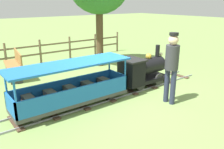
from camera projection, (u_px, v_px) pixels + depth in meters
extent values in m
plane|color=#75934C|center=(116.00, 94.00, 5.93)|extent=(60.00, 60.00, 0.00)
cube|color=gray|center=(100.00, 94.00, 5.91)|extent=(0.02, 6.40, 0.04)
cube|color=gray|center=(112.00, 100.00, 5.54)|extent=(0.02, 6.40, 0.04)
cube|color=#4C3828|center=(16.00, 123.00, 4.49)|extent=(0.73, 0.14, 0.03)
cube|color=#4C3828|center=(51.00, 113.00, 4.90)|extent=(0.73, 0.14, 0.03)
cube|color=#4C3828|center=(80.00, 104.00, 5.31)|extent=(0.73, 0.14, 0.03)
cube|color=#4C3828|center=(106.00, 97.00, 5.73)|extent=(0.73, 0.14, 0.03)
cube|color=#4C3828|center=(127.00, 90.00, 6.14)|extent=(0.73, 0.14, 0.03)
cube|color=#4C3828|center=(147.00, 85.00, 6.55)|extent=(0.73, 0.14, 0.03)
cube|color=#4C3828|center=(163.00, 80.00, 6.96)|extent=(0.73, 0.14, 0.03)
cube|color=#4C3828|center=(178.00, 75.00, 7.37)|extent=(0.73, 0.14, 0.03)
cube|color=black|center=(144.00, 79.00, 6.42)|extent=(0.61, 1.40, 0.10)
cylinder|color=black|center=(149.00, 66.00, 6.43)|extent=(0.44, 0.85, 0.44)
cylinder|color=#B7932D|center=(160.00, 63.00, 6.68)|extent=(0.37, 0.02, 0.37)
cylinder|color=black|center=(158.00, 51.00, 6.49)|extent=(0.12, 0.12, 0.32)
sphere|color=#B7932D|center=(149.00, 56.00, 6.32)|extent=(0.16, 0.16, 0.16)
cube|color=black|center=(131.00, 71.00, 6.05)|extent=(0.61, 0.45, 0.55)
cube|color=black|center=(131.00, 60.00, 5.96)|extent=(0.69, 0.53, 0.04)
sphere|color=#F2EAB2|center=(161.00, 54.00, 6.62)|extent=(0.10, 0.10, 0.10)
cylinder|color=#2D2D2D|center=(146.00, 75.00, 6.81)|extent=(0.05, 0.32, 0.32)
cylinder|color=#2D2D2D|center=(159.00, 79.00, 6.44)|extent=(0.05, 0.32, 0.32)
cylinder|color=#2D2D2D|center=(128.00, 80.00, 6.40)|extent=(0.05, 0.32, 0.32)
cylinder|color=#2D2D2D|center=(141.00, 84.00, 6.04)|extent=(0.05, 0.32, 0.32)
cube|color=#3F3F3F|center=(73.00, 100.00, 5.15)|extent=(0.69, 2.60, 0.08)
cube|color=blue|center=(65.00, 86.00, 5.33)|extent=(0.04, 2.60, 0.35)
cube|color=blue|center=(79.00, 95.00, 4.85)|extent=(0.04, 2.60, 0.35)
cube|color=blue|center=(118.00, 79.00, 5.83)|extent=(0.69, 0.04, 0.35)
cube|color=blue|center=(11.00, 106.00, 4.35)|extent=(0.69, 0.04, 0.35)
cylinder|color=blue|center=(109.00, 69.00, 5.99)|extent=(0.04, 0.04, 0.75)
cylinder|color=blue|center=(125.00, 75.00, 5.52)|extent=(0.04, 0.04, 0.75)
cylinder|color=blue|center=(7.00, 90.00, 4.54)|extent=(0.04, 0.04, 0.75)
cylinder|color=blue|center=(16.00, 101.00, 4.07)|extent=(0.04, 0.04, 0.75)
cube|color=blue|center=(71.00, 64.00, 4.91)|extent=(0.79, 2.70, 0.04)
cube|color=brown|center=(30.00, 103.00, 4.57)|extent=(0.53, 0.20, 0.24)
cube|color=brown|center=(52.00, 98.00, 4.84)|extent=(0.53, 0.20, 0.24)
cube|color=brown|center=(72.00, 93.00, 5.11)|extent=(0.53, 0.20, 0.24)
cube|color=brown|center=(90.00, 88.00, 5.37)|extent=(0.53, 0.20, 0.24)
cube|color=brown|center=(106.00, 84.00, 5.64)|extent=(0.53, 0.20, 0.24)
cylinder|color=#262626|center=(100.00, 88.00, 5.87)|extent=(0.04, 0.24, 0.24)
cylinder|color=#262626|center=(112.00, 94.00, 5.50)|extent=(0.04, 0.24, 0.24)
cylinder|color=#262626|center=(28.00, 107.00, 4.82)|extent=(0.04, 0.24, 0.24)
cylinder|color=#262626|center=(36.00, 116.00, 4.45)|extent=(0.04, 0.24, 0.24)
cylinder|color=#282D47|center=(167.00, 85.00, 5.39)|extent=(0.12, 0.12, 0.80)
cylinder|color=#282D47|center=(173.00, 87.00, 5.25)|extent=(0.12, 0.12, 0.80)
cylinder|color=#333338|center=(172.00, 58.00, 5.12)|extent=(0.30, 0.30, 0.55)
sphere|color=beige|center=(174.00, 40.00, 5.00)|extent=(0.22, 0.22, 0.22)
cylinder|color=black|center=(174.00, 34.00, 4.96)|extent=(0.20, 0.20, 0.06)
cube|color=olive|center=(13.00, 65.00, 7.03)|extent=(1.34, 0.58, 0.06)
cube|color=olive|center=(18.00, 58.00, 7.05)|extent=(1.29, 0.23, 0.40)
cube|color=#333333|center=(16.00, 77.00, 6.61)|extent=(0.13, 0.33, 0.42)
cube|color=#333333|center=(11.00, 67.00, 7.56)|extent=(0.13, 0.33, 0.42)
cylinder|color=#4C3823|center=(100.00, 36.00, 8.27)|extent=(0.25, 0.25, 2.13)
cylinder|color=#756047|center=(6.00, 56.00, 8.05)|extent=(0.08, 0.08, 0.90)
cylinder|color=#756047|center=(40.00, 51.00, 8.76)|extent=(0.08, 0.08, 0.90)
cylinder|color=#756047|center=(70.00, 48.00, 9.47)|extent=(0.08, 0.08, 0.90)
cylinder|color=#756047|center=(95.00, 44.00, 10.19)|extent=(0.08, 0.08, 0.90)
cylinder|color=#756047|center=(117.00, 42.00, 10.90)|extent=(0.08, 0.08, 0.90)
cube|color=#756047|center=(40.00, 46.00, 8.69)|extent=(0.04, 7.40, 0.06)
cube|color=#756047|center=(41.00, 54.00, 8.79)|extent=(0.04, 7.40, 0.06)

